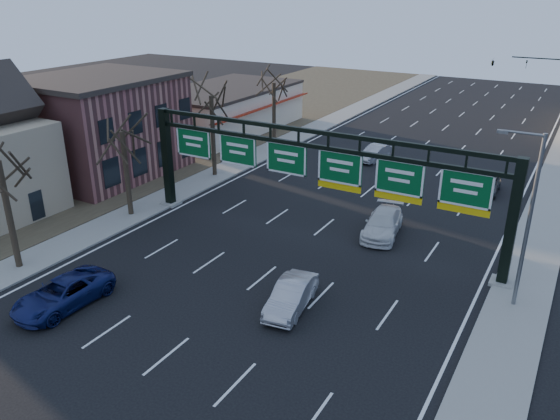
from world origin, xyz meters
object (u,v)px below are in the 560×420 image
Objects in this scene: car_silver_sedan at (291,296)px; car_white_wagon at (383,224)px; sign_gantry at (315,170)px; car_blue_suv at (63,293)px.

car_white_wagon is (0.89, 10.74, 0.03)m from car_silver_sedan.
sign_gantry is 15.83m from car_blue_suv.
car_silver_sedan is 0.85× the size of car_white_wagon.
car_blue_suv is 1.20× the size of car_silver_sedan.
car_white_wagon is at bearing 76.96° from car_silver_sedan.
car_silver_sedan is (2.73, -7.87, -3.90)m from sign_gantry.
sign_gantry is 9.20m from car_silver_sedan.
car_blue_suv is 1.02× the size of car_white_wagon.
car_silver_sedan is at bearing -70.85° from sign_gantry.
car_blue_suv is at bearing -118.71° from sign_gantry.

